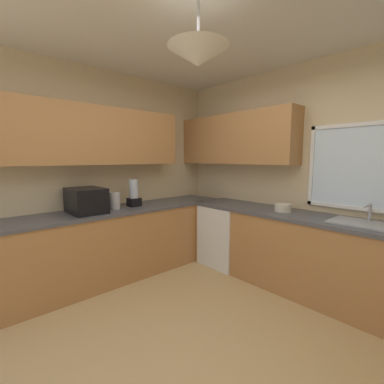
% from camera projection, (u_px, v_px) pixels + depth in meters
% --- Properties ---
extents(ground_plane, '(8.66, 8.66, 0.00)m').
position_uv_depth(ground_plane, '(197.00, 347.00, 2.16)').
color(ground_plane, tan).
extents(room_shell, '(4.06, 3.83, 2.73)m').
position_uv_depth(room_shell, '(208.00, 131.00, 2.53)').
color(room_shell, beige).
rests_on(room_shell, ground_plane).
extents(counter_run_left, '(0.65, 3.44, 0.90)m').
position_uv_depth(counter_run_left, '(107.00, 245.00, 3.32)').
color(counter_run_left, '#AD7542').
rests_on(counter_run_left, ground_plane).
extents(counter_run_back, '(3.15, 0.65, 0.90)m').
position_uv_depth(counter_run_back, '(310.00, 255.00, 2.98)').
color(counter_run_back, '#AD7542').
rests_on(counter_run_back, ground_plane).
extents(dishwasher, '(0.60, 0.60, 0.85)m').
position_uv_depth(dishwasher, '(226.00, 235.00, 3.85)').
color(dishwasher, white).
rests_on(dishwasher, ground_plane).
extents(microwave, '(0.48, 0.36, 0.29)m').
position_uv_depth(microwave, '(86.00, 200.00, 3.09)').
color(microwave, black).
rests_on(microwave, counter_run_left).
extents(kettle, '(0.13, 0.13, 0.21)m').
position_uv_depth(kettle, '(115.00, 201.00, 3.32)').
color(kettle, '#B7B7BC').
rests_on(kettle, counter_run_left).
extents(sink_assembly, '(0.59, 0.40, 0.19)m').
position_uv_depth(sink_assembly, '(364.00, 223.00, 2.56)').
color(sink_assembly, '#9EA0A5').
rests_on(sink_assembly, counter_run_back).
extents(bowl, '(0.20, 0.20, 0.09)m').
position_uv_depth(bowl, '(283.00, 208.00, 3.18)').
color(bowl, beige).
rests_on(bowl, counter_run_back).
extents(blender_appliance, '(0.15, 0.15, 0.36)m').
position_uv_depth(blender_appliance, '(134.00, 194.00, 3.51)').
color(blender_appliance, black).
rests_on(blender_appliance, counter_run_left).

